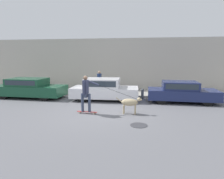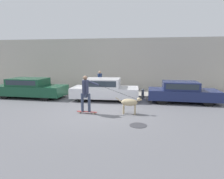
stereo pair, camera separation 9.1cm
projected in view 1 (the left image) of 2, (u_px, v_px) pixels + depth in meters
name	position (u px, v px, depth m)	size (l,w,h in m)	color
ground_plane	(98.00, 113.00, 9.43)	(36.00, 36.00, 0.00)	slate
back_wall	(116.00, 65.00, 15.69)	(32.00, 0.30, 4.08)	#ADA89E
sidewalk_curb	(113.00, 93.00, 14.56)	(30.00, 2.59, 0.13)	#A39E93
parked_car_0	(30.00, 88.00, 13.01)	(4.58, 1.96, 1.26)	black
parked_car_1	(104.00, 90.00, 12.29)	(4.12, 1.98, 1.33)	black
parked_car_2	(182.00, 92.00, 11.62)	(3.97, 1.83, 1.22)	black
dog	(130.00, 103.00, 9.16)	(1.21, 0.35, 0.78)	tan
skateboarder	(86.00, 92.00, 9.15)	(2.88, 0.52, 1.76)	beige
pedestrian_with_bag	(99.00, 81.00, 14.04)	(0.23, 0.68, 1.56)	#3D4760
manhole_cover	(139.00, 125.00, 7.63)	(0.67, 0.67, 0.01)	#38383D
fire_hydrant	(142.00, 93.00, 12.71)	(0.18, 0.18, 0.64)	#4C5156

